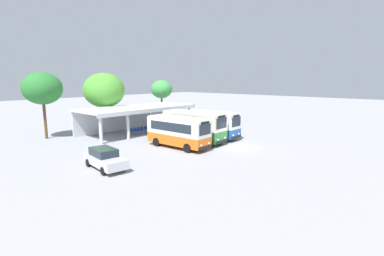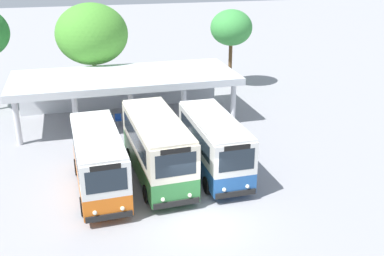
% 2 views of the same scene
% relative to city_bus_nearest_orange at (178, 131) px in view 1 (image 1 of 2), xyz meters
% --- Properties ---
extents(ground_plane, '(180.00, 180.00, 0.00)m').
position_rel_city_bus_nearest_orange_xyz_m(ground_plane, '(4.22, -4.21, -1.75)').
color(ground_plane, '#939399').
extents(city_bus_nearest_orange, '(2.49, 7.12, 3.16)m').
position_rel_city_bus_nearest_orange_xyz_m(city_bus_nearest_orange, '(0.00, 0.00, 0.00)').
color(city_bus_nearest_orange, black).
rests_on(city_bus_nearest_orange, ground).
extents(city_bus_second_in_row, '(2.70, 7.60, 3.41)m').
position_rel_city_bus_nearest_orange_xyz_m(city_bus_second_in_row, '(3.10, 0.56, 0.13)').
color(city_bus_second_in_row, black).
rests_on(city_bus_second_in_row, ground).
extents(city_bus_middle_cream, '(2.34, 6.99, 3.19)m').
position_rel_city_bus_nearest_orange_xyz_m(city_bus_middle_cream, '(6.20, 0.41, 0.01)').
color(city_bus_middle_cream, black).
rests_on(city_bus_middle_cream, ground).
extents(parked_car_flank, '(2.31, 4.73, 1.62)m').
position_rel_city_bus_nearest_orange_xyz_m(parked_car_flank, '(-8.91, -0.56, -0.92)').
color(parked_car_flank, black).
rests_on(parked_car_flank, ground).
extents(terminal_canopy, '(15.60, 6.50, 3.40)m').
position_rel_city_bus_nearest_orange_xyz_m(terminal_canopy, '(2.66, 10.65, 0.93)').
color(terminal_canopy, silver).
rests_on(terminal_canopy, ground).
extents(waiting_chair_end_by_column, '(0.44, 0.44, 0.86)m').
position_rel_city_bus_nearest_orange_xyz_m(waiting_chair_end_by_column, '(0.77, 9.01, -1.23)').
color(waiting_chair_end_by_column, slate).
rests_on(waiting_chair_end_by_column, ground).
extents(waiting_chair_second_from_end, '(0.44, 0.44, 0.86)m').
position_rel_city_bus_nearest_orange_xyz_m(waiting_chair_second_from_end, '(1.35, 8.92, -1.23)').
color(waiting_chair_second_from_end, slate).
rests_on(waiting_chair_second_from_end, ground).
extents(waiting_chair_middle_seat, '(0.44, 0.44, 0.86)m').
position_rel_city_bus_nearest_orange_xyz_m(waiting_chair_middle_seat, '(1.93, 9.01, -1.23)').
color(waiting_chair_middle_seat, slate).
rests_on(waiting_chair_middle_seat, ground).
extents(waiting_chair_fourth_seat, '(0.44, 0.44, 0.86)m').
position_rel_city_bus_nearest_orange_xyz_m(waiting_chair_fourth_seat, '(2.52, 9.04, -1.23)').
color(waiting_chair_fourth_seat, slate).
rests_on(waiting_chair_fourth_seat, ground).
extents(waiting_chair_fifth_seat, '(0.44, 0.44, 0.86)m').
position_rel_city_bus_nearest_orange_xyz_m(waiting_chair_fifth_seat, '(3.10, 8.96, -1.23)').
color(waiting_chair_fifth_seat, slate).
rests_on(waiting_chair_fifth_seat, ground).
extents(roadside_tree_behind_canopy, '(5.57, 5.57, 7.84)m').
position_rel_city_bus_nearest_orange_xyz_m(roadside_tree_behind_canopy, '(0.87, 14.99, 3.71)').
color(roadside_tree_behind_canopy, brown).
rests_on(roadside_tree_behind_canopy, ground).
extents(roadside_tree_east_of_canopy, '(3.64, 3.64, 6.81)m').
position_rel_city_bus_nearest_orange_xyz_m(roadside_tree_east_of_canopy, '(12.82, 16.41, 3.49)').
color(roadside_tree_east_of_canopy, brown).
rests_on(roadside_tree_east_of_canopy, ground).
extents(roadside_tree_west_of_canopy, '(4.41, 4.41, 7.82)m').
position_rel_city_bus_nearest_orange_xyz_m(roadside_tree_west_of_canopy, '(-7.22, 14.86, 4.17)').
color(roadside_tree_west_of_canopy, brown).
rests_on(roadside_tree_west_of_canopy, ground).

